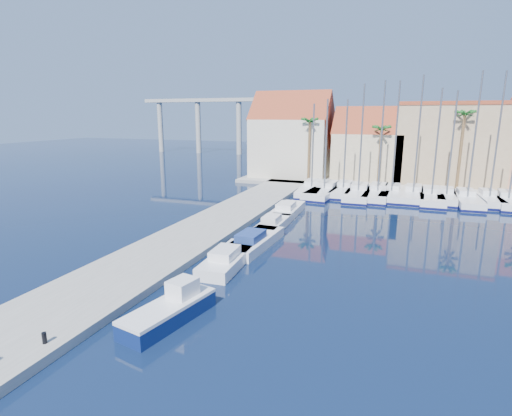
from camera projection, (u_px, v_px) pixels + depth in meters
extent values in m
plane|color=black|center=(230.00, 331.00, 19.37)|extent=(260.00, 260.00, 0.00)
cube|color=gray|center=(199.00, 232.00, 34.69)|extent=(6.00, 77.00, 0.50)
cube|color=gray|center=(422.00, 183.00, 59.69)|extent=(54.00, 16.00, 0.50)
cylinder|color=black|center=(44.00, 338.00, 17.38)|extent=(0.20, 0.20, 0.51)
cube|color=#0E1F52|center=(169.00, 314.00, 20.16)|extent=(2.83, 5.64, 0.81)
cube|color=white|center=(168.00, 305.00, 20.04)|extent=(2.83, 5.64, 0.18)
cube|color=white|center=(183.00, 288.00, 20.82)|extent=(1.43, 1.64, 0.99)
cube|color=white|center=(229.00, 259.00, 27.85)|extent=(2.51, 6.87, 0.80)
cube|color=white|center=(225.00, 253.00, 27.06)|extent=(1.64, 2.44, 0.60)
cube|color=white|center=(255.00, 242.00, 31.66)|extent=(2.73, 7.45, 0.80)
cube|color=navy|center=(251.00, 236.00, 30.84)|extent=(1.78, 2.65, 0.60)
cube|color=white|center=(273.00, 225.00, 36.59)|extent=(2.02, 6.05, 0.80)
cube|color=white|center=(272.00, 219.00, 35.87)|extent=(1.38, 2.13, 0.60)
cube|color=white|center=(288.00, 211.00, 41.98)|extent=(2.45, 7.16, 0.80)
cube|color=white|center=(286.00, 206.00, 41.16)|extent=(1.65, 2.52, 0.60)
cube|color=white|center=(312.00, 189.00, 53.32)|extent=(3.49, 11.03, 1.00)
cube|color=#0E1146|center=(312.00, 192.00, 53.39)|extent=(3.56, 11.10, 0.28)
cube|color=white|center=(314.00, 182.00, 54.15)|extent=(2.18, 3.38, 0.60)
cylinder|color=slate|center=(313.00, 146.00, 51.49)|extent=(0.20, 0.20, 10.61)
cube|color=white|center=(325.00, 191.00, 52.24)|extent=(3.98, 11.94, 1.00)
cube|color=#0E1146|center=(325.00, 193.00, 52.31)|extent=(4.04, 12.00, 0.28)
cube|color=white|center=(328.00, 184.00, 53.09)|extent=(2.41, 3.68, 0.60)
cylinder|color=slate|center=(326.00, 145.00, 50.34)|extent=(0.20, 0.20, 11.14)
cube|color=white|center=(344.00, 191.00, 52.51)|extent=(2.66, 9.49, 1.00)
cube|color=#0E1146|center=(344.00, 193.00, 52.58)|extent=(2.72, 9.55, 0.28)
cube|color=white|center=(345.00, 183.00, 53.18)|extent=(1.78, 2.87, 0.60)
cylinder|color=slate|center=(346.00, 144.00, 50.70)|extent=(0.20, 0.20, 11.11)
cube|color=white|center=(359.00, 193.00, 50.69)|extent=(2.99, 10.99, 1.00)
cube|color=#0E1146|center=(358.00, 196.00, 50.76)|extent=(3.05, 11.05, 0.28)
cube|color=white|center=(360.00, 186.00, 51.51)|extent=(2.04, 3.31, 0.60)
cylinder|color=slate|center=(361.00, 138.00, 48.61)|extent=(0.20, 0.20, 12.83)
cube|color=white|center=(378.00, 194.00, 50.51)|extent=(3.23, 11.03, 1.00)
cube|color=#0E1146|center=(378.00, 196.00, 50.59)|extent=(3.29, 11.09, 0.28)
cube|color=white|center=(379.00, 186.00, 51.31)|extent=(2.10, 3.35, 0.60)
cylinder|color=slate|center=(382.00, 137.00, 48.40)|extent=(0.20, 0.20, 13.21)
cube|color=white|center=(392.00, 194.00, 50.24)|extent=(2.91, 9.52, 1.00)
cube|color=#0E1146|center=(391.00, 196.00, 50.31)|extent=(2.97, 9.59, 0.28)
cube|color=white|center=(393.00, 187.00, 50.90)|extent=(1.85, 2.90, 0.60)
cylinder|color=slate|center=(396.00, 137.00, 48.20)|extent=(0.20, 0.20, 13.15)
cube|color=white|center=(413.00, 195.00, 49.60)|extent=(3.05, 10.03, 1.00)
cube|color=#0E1146|center=(413.00, 198.00, 49.67)|extent=(3.11, 10.09, 0.28)
cube|color=white|center=(414.00, 187.00, 50.30)|extent=(1.95, 3.06, 0.60)
cylinder|color=slate|center=(418.00, 135.00, 47.47)|extent=(0.20, 0.20, 13.76)
cube|color=white|center=(431.00, 197.00, 48.29)|extent=(2.75, 10.46, 1.00)
cube|color=#0E1146|center=(431.00, 200.00, 48.36)|extent=(2.81, 10.52, 0.28)
cube|color=white|center=(431.00, 189.00, 49.06)|extent=(1.91, 3.14, 0.60)
cylinder|color=slate|center=(437.00, 142.00, 46.31)|extent=(0.20, 0.20, 12.21)
cube|color=white|center=(446.00, 197.00, 48.13)|extent=(2.54, 8.37, 1.00)
cube|color=#0E1146|center=(446.00, 200.00, 48.20)|extent=(2.60, 8.43, 0.28)
cube|color=white|center=(447.00, 190.00, 48.69)|extent=(1.62, 2.55, 0.60)
cylinder|color=slate|center=(452.00, 144.00, 46.29)|extent=(0.20, 0.20, 11.93)
cube|color=white|center=(466.00, 200.00, 46.82)|extent=(2.85, 9.71, 1.00)
cube|color=#0E1146|center=(466.00, 202.00, 46.89)|extent=(2.92, 9.77, 0.28)
cube|color=white|center=(466.00, 192.00, 47.53)|extent=(1.86, 2.95, 0.60)
cylinder|color=slate|center=(475.00, 136.00, 44.67)|extent=(0.20, 0.20, 13.93)
cube|color=white|center=(488.00, 200.00, 46.84)|extent=(2.61, 8.20, 1.00)
cube|color=#0E1146|center=(488.00, 202.00, 46.91)|extent=(2.68, 8.27, 0.28)
cube|color=white|center=(487.00, 192.00, 47.41)|extent=(1.62, 2.51, 0.60)
cylinder|color=slate|center=(498.00, 135.00, 44.76)|extent=(0.20, 0.20, 13.93)
cube|color=white|center=(507.00, 202.00, 45.89)|extent=(2.89, 9.36, 1.00)
cube|color=#0E1146|center=(507.00, 204.00, 45.96)|extent=(2.96, 9.43, 0.28)
cube|color=white|center=(507.00, 193.00, 46.53)|extent=(1.83, 2.86, 0.60)
cube|color=beige|center=(292.00, 148.00, 64.50)|extent=(12.00, 9.00, 9.00)
cube|color=#993621|center=(292.00, 119.00, 63.48)|extent=(12.30, 9.00, 9.00)
cube|color=tan|center=(368.00, 157.00, 60.65)|extent=(10.00, 8.00, 7.00)
cube|color=#993621|center=(369.00, 133.00, 59.85)|extent=(10.30, 8.00, 8.00)
cube|color=tan|center=(448.00, 145.00, 57.36)|extent=(14.00, 10.00, 11.00)
cube|color=#993621|center=(453.00, 104.00, 56.05)|extent=(14.20, 10.20, 0.50)
cylinder|color=brown|center=(309.00, 151.00, 58.58)|extent=(0.36, 0.36, 9.00)
sphere|color=#1A5B1F|center=(310.00, 121.00, 57.59)|extent=(2.60, 2.60, 2.60)
cylinder|color=brown|center=(380.00, 157.00, 55.29)|extent=(0.36, 0.36, 8.00)
sphere|color=#1A5B1F|center=(382.00, 129.00, 54.41)|extent=(2.60, 2.60, 2.60)
cylinder|color=brown|center=(461.00, 152.00, 51.66)|extent=(0.36, 0.36, 10.00)
sphere|color=#1A5B1F|center=(465.00, 114.00, 50.55)|extent=(2.60, 2.60, 2.60)
cube|color=#9E9E99|center=(225.00, 100.00, 103.91)|extent=(48.00, 2.20, 0.90)
cylinder|color=#9E9E99|center=(161.00, 127.00, 112.32)|extent=(1.40, 1.40, 14.00)
cylinder|color=#9E9E99|center=(198.00, 127.00, 108.23)|extent=(1.40, 1.40, 14.00)
cylinder|color=#9E9E99|center=(239.00, 127.00, 104.15)|extent=(1.40, 1.40, 14.00)
cylinder|color=#9E9E99|center=(283.00, 128.00, 100.06)|extent=(1.40, 1.40, 14.00)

